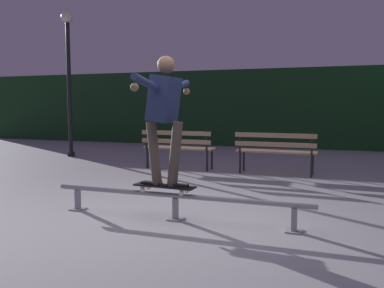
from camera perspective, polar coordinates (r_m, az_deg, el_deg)
ground_plane at (r=4.88m, az=-2.69°, el=-10.94°), size 90.00×90.00×0.00m
hedge_backdrop at (r=13.91m, az=12.31°, el=5.02°), size 24.00×1.20×2.60m
grind_rail at (r=4.88m, az=-2.38°, el=-7.97°), size 3.31×0.18×0.33m
skateboard at (r=4.90m, az=-3.96°, el=-6.07°), size 0.79×0.25×0.09m
skateboarder at (r=4.80m, az=-4.00°, el=4.93°), size 0.63×1.41×1.56m
park_bench_leftmost at (r=8.68m, az=-2.05°, el=-0.10°), size 1.61×0.45×0.88m
park_bench_left_center at (r=8.14m, az=11.87°, el=-0.58°), size 1.61×0.45×0.88m
lamp_post_left at (r=11.41m, az=-17.24°, el=10.77°), size 0.32×0.32×3.90m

